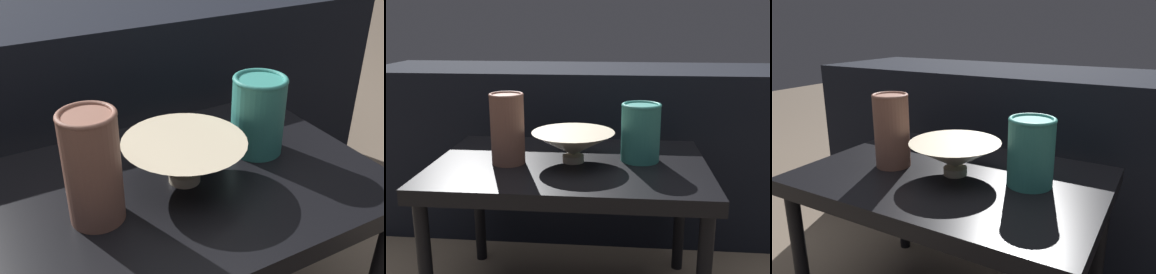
# 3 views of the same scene
# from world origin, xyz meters

# --- Properties ---
(table) EXTENTS (0.76, 0.51, 0.44)m
(table) POSITION_xyz_m (0.00, 0.00, 0.39)
(table) COLOR black
(table) RESTS_ON ground_plane
(couch_backdrop) EXTENTS (1.71, 0.50, 0.64)m
(couch_backdrop) POSITION_xyz_m (0.00, 0.59, 0.32)
(couch_backdrop) COLOR black
(couch_backdrop) RESTS_ON ground_plane
(bowl) EXTENTS (0.23, 0.23, 0.09)m
(bowl) POSITION_xyz_m (0.01, 0.00, 0.49)
(bowl) COLOR #C1B293
(bowl) RESTS_ON table
(vase_textured_left) EXTENTS (0.09, 0.09, 0.19)m
(vase_textured_left) POSITION_xyz_m (-0.17, -0.03, 0.54)
(vase_textured_left) COLOR brown
(vase_textured_left) RESTS_ON table
(vase_colorful_right) EXTENTS (0.11, 0.11, 0.16)m
(vase_colorful_right) POSITION_xyz_m (0.19, 0.03, 0.52)
(vase_colorful_right) COLOR teal
(vase_colorful_right) RESTS_ON table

